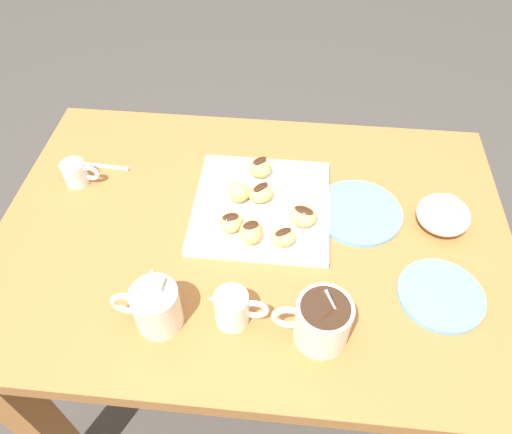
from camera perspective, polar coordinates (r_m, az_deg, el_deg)
The scene contains 24 objects.
ground_plane at distance 1.62m, azimuth -0.25°, elevation -18.26°, with size 8.00×8.00×0.00m, color #423D38.
dining_table at distance 1.10m, azimuth -0.36°, elevation -6.10°, with size 1.06×0.74×0.73m.
pastry_plate_square at distance 1.02m, azimuth 0.65°, elevation 1.27°, with size 0.29×0.29×0.02m, color white.
coffee_mug_cream_left at distance 0.82m, azimuth 7.81°, elevation -12.13°, with size 0.13×0.09×0.14m.
coffee_mug_cream_right at distance 0.85m, azimuth -11.92°, elevation -10.37°, with size 0.12×0.08×0.14m.
cream_pitcher_white at distance 0.84m, azimuth -2.78°, elevation -10.71°, with size 0.10×0.06×0.07m.
ice_cream_bowl at distance 1.05m, azimuth 21.49°, elevation 0.44°, with size 0.11×0.11×0.08m.
chocolate_sauce_pitcher at distance 1.14m, azimuth -20.72°, elevation 5.05°, with size 0.09×0.05×0.06m.
saucer_sky_left at distance 1.04m, azimuth 12.09°, elevation 0.58°, with size 0.18×0.18×0.01m, color #66A8DB.
saucer_sky_right at distance 0.95m, azimuth 21.14°, elevation -8.67°, with size 0.16×0.16×0.01m, color #66A8DB.
loose_spoon_near_saucer at distance 1.19m, azimuth -19.53°, elevation 5.92°, with size 0.16×0.02×0.01m.
beignet_0 at distance 1.07m, azimuth 0.36°, elevation 5.91°, with size 0.05×0.05×0.04m, color #E5B260.
chocolate_drizzle_0 at distance 1.05m, azimuth 0.36°, elevation 6.74°, with size 0.03×0.02×0.01m, color #381E11.
beignet_1 at distance 0.98m, azimuth 5.64°, elevation 0.14°, with size 0.06×0.06×0.03m, color #E5B260.
chocolate_drizzle_1 at distance 0.96m, azimuth 5.72°, elevation 0.83°, with size 0.04×0.02×0.01m, color #381E11.
beignet_2 at distance 0.94m, azimuth -0.82°, elevation -1.77°, with size 0.04×0.06×0.04m, color #E5B260.
chocolate_drizzle_2 at distance 0.92m, azimuth -0.84°, elevation -0.93°, with size 0.03×0.02×0.01m, color #381E11.
beignet_3 at distance 1.01m, azimuth -2.13°, elevation 2.99°, with size 0.05×0.05×0.04m, color #E5B260.
beignet_4 at distance 0.94m, azimuth 3.20°, elevation -2.40°, with size 0.05×0.04×0.03m, color #E5B260.
chocolate_drizzle_4 at distance 0.93m, azimuth 3.25°, elevation -1.76°, with size 0.04×0.02×0.01m, color #381E11.
beignet_5 at distance 0.96m, azimuth -3.04°, elevation -0.59°, with size 0.05×0.06×0.03m, color #E5B260.
chocolate_drizzle_5 at distance 0.95m, azimuth -3.08°, elevation 0.03°, with size 0.03×0.02×0.01m, color #381E11.
beignet_6 at distance 1.01m, azimuth 0.54°, elevation 2.88°, with size 0.05×0.05×0.03m, color #E5B260.
chocolate_drizzle_6 at distance 1.00m, azimuth 0.55°, elevation 3.62°, with size 0.04×0.02×0.01m, color #381E11.
Camera 1 is at (-0.07, 0.63, 1.49)m, focal length 33.59 mm.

